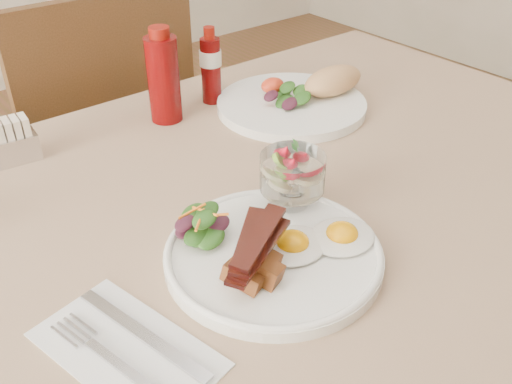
# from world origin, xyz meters

# --- Properties ---
(table) EXTENTS (1.33, 0.88, 0.75)m
(table) POSITION_xyz_m (0.00, 0.00, 0.66)
(table) COLOR brown
(table) RESTS_ON ground
(chair_far) EXTENTS (0.42, 0.42, 0.93)m
(chair_far) POSITION_xyz_m (0.00, 0.66, 0.52)
(chair_far) COLOR brown
(chair_far) RESTS_ON ground
(main_plate) EXTENTS (0.28, 0.28, 0.02)m
(main_plate) POSITION_xyz_m (-0.11, -0.14, 0.76)
(main_plate) COLOR white
(main_plate) RESTS_ON table
(fried_eggs) EXTENTS (0.17, 0.13, 0.03)m
(fried_eggs) POSITION_xyz_m (-0.06, -0.16, 0.77)
(fried_eggs) COLOR white
(fried_eggs) RESTS_ON main_plate
(bacon_potato_pile) EXTENTS (0.12, 0.09, 0.06)m
(bacon_potato_pile) POSITION_xyz_m (-0.16, -0.16, 0.79)
(bacon_potato_pile) COLOR brown
(bacon_potato_pile) RESTS_ON main_plate
(side_salad) EXTENTS (0.08, 0.08, 0.04)m
(side_salad) POSITION_xyz_m (-0.17, -0.06, 0.79)
(side_salad) COLOR #1E4311
(side_salad) RESTS_ON main_plate
(fruit_cup) EXTENTS (0.09, 0.09, 0.09)m
(fruit_cup) POSITION_xyz_m (-0.03, -0.07, 0.82)
(fruit_cup) COLOR white
(fruit_cup) RESTS_ON main_plate
(second_plate) EXTENTS (0.31, 0.29, 0.07)m
(second_plate) POSITION_xyz_m (0.23, 0.18, 0.77)
(second_plate) COLOR white
(second_plate) RESTS_ON table
(ketchup_bottle) EXTENTS (0.06, 0.06, 0.17)m
(ketchup_bottle) POSITION_xyz_m (-0.01, 0.30, 0.83)
(ketchup_bottle) COLOR #5A0505
(ketchup_bottle) RESTS_ON table
(hot_sauce_bottle) EXTENTS (0.05, 0.05, 0.15)m
(hot_sauce_bottle) POSITION_xyz_m (0.11, 0.31, 0.82)
(hot_sauce_bottle) COLOR #5A0505
(hot_sauce_bottle) RESTS_ON table
(sugar_caddy) EXTENTS (0.09, 0.05, 0.07)m
(sugar_caddy) POSITION_xyz_m (-0.28, 0.32, 0.78)
(sugar_caddy) COLOR silver
(sugar_caddy) RESTS_ON table
(napkin_cutlery) EXTENTS (0.16, 0.23, 0.01)m
(napkin_cutlery) POSITION_xyz_m (-0.33, -0.15, 0.75)
(napkin_cutlery) COLOR white
(napkin_cutlery) RESTS_ON table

